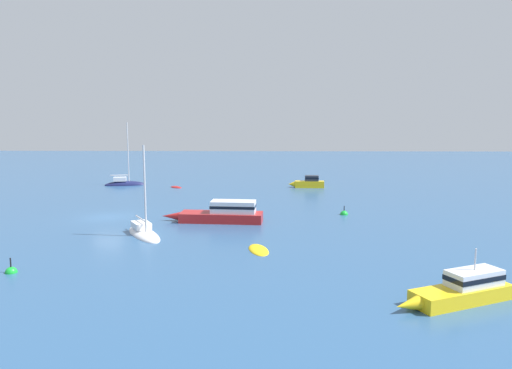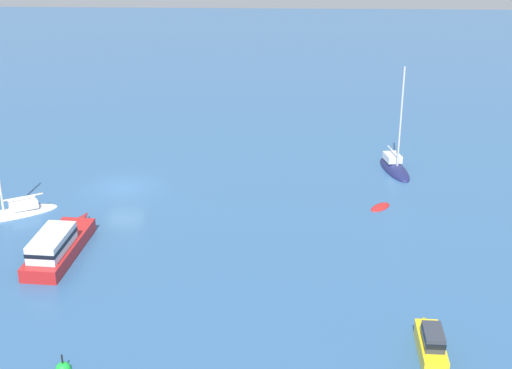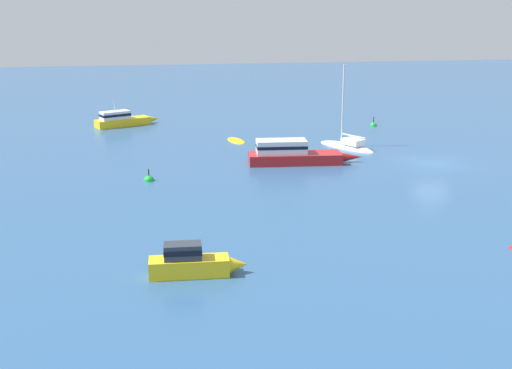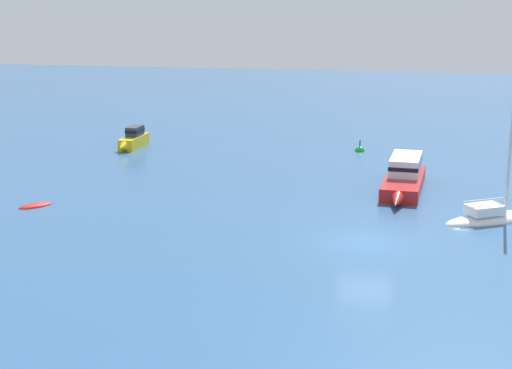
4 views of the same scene
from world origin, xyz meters
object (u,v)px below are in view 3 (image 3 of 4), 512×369
object	(u,v)px
sloop	(347,146)
launch	(293,154)
launch_1	(122,119)
mooring_buoy	(149,180)
channel_buoy	(373,126)
rib	(236,141)
cabin_cruiser	(193,262)

from	to	relation	value
sloop	launch	bearing A→B (deg)	98.57
launch	launch_1	xyz separation A→B (m)	(-17.52, -13.11, -0.12)
launch_1	mooring_buoy	distance (m)	20.90
launch_1	channel_buoy	xyz separation A→B (m)	(3.87, 24.10, -0.62)
rib	launch	distance (m)	9.27
rib	cabin_cruiser	size ratio (longest dim) A/B	0.71
launch_1	cabin_cruiser	size ratio (longest dim) A/B	1.44
channel_buoy	sloop	bearing A→B (deg)	-30.57
sloop	cabin_cruiser	size ratio (longest dim) A/B	1.61
rib	mooring_buoy	size ratio (longest dim) A/B	2.72
sloop	mooring_buoy	distance (m)	18.10
launch	launch_1	distance (m)	21.88
launch	launch_1	bearing A→B (deg)	131.04
launch_1	cabin_cruiser	world-z (taller)	launch_1
launch_1	channel_buoy	bearing A→B (deg)	-33.45
launch	sloop	world-z (taller)	sloop
rib	launch_1	bearing A→B (deg)	35.76
launch	launch_1	world-z (taller)	launch_1
launch_1	cabin_cruiser	xyz separation A→B (m)	(37.34, 4.27, -0.01)
cabin_cruiser	launch_1	bearing A→B (deg)	98.83
launch	cabin_cruiser	xyz separation A→B (m)	(19.82, -8.84, -0.13)
channel_buoy	mooring_buoy	xyz separation A→B (m)	(16.88, -21.70, -0.00)
sloop	mooring_buoy	xyz separation A→B (m)	(7.80, -16.34, -0.13)
launch	mooring_buoy	xyz separation A→B (m)	(3.23, -10.70, -0.75)
mooring_buoy	channel_buoy	bearing A→B (deg)	127.88
rib	launch_1	world-z (taller)	launch_1
sloop	launch_1	bearing A→B (deg)	24.85
rib	cabin_cruiser	distance (m)	29.08
sloop	mooring_buoy	size ratio (longest dim) A/B	6.20
sloop	cabin_cruiser	bearing A→B (deg)	118.82
launch_1	channel_buoy	size ratio (longest dim) A/B	5.29
launch_1	sloop	bearing A→B (deg)	-58.97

